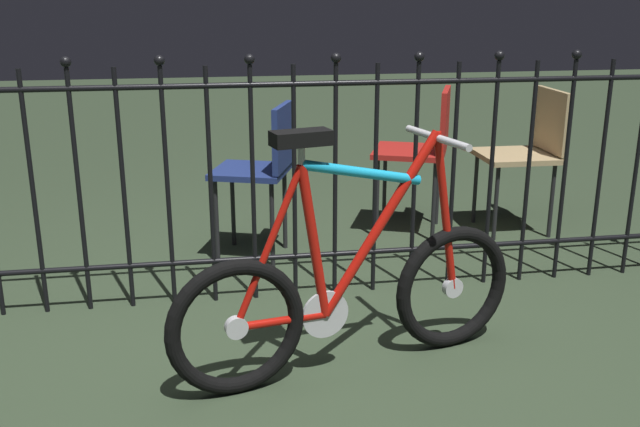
# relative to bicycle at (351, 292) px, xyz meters

# --- Properties ---
(ground_plane) EXTENTS (20.00, 20.00, 0.00)m
(ground_plane) POSITION_rel_bicycle_xyz_m (-0.17, -0.03, -0.31)
(ground_plane) COLOR #303E2A
(iron_fence) EXTENTS (4.76, 0.07, 1.17)m
(iron_fence) POSITION_rel_bicycle_xyz_m (-0.22, 0.71, 0.28)
(iron_fence) COLOR black
(iron_fence) RESTS_ON ground
(bicycle) EXTENTS (1.35, 0.47, 0.91)m
(bicycle) POSITION_rel_bicycle_xyz_m (0.00, 0.00, 0.00)
(bicycle) COLOR black
(bicycle) RESTS_ON ground
(chair_navy) EXTENTS (0.47, 0.47, 0.81)m
(chair_navy) POSITION_rel_bicycle_xyz_m (-0.20, 1.24, 0.20)
(chair_navy) COLOR black
(chair_navy) RESTS_ON ground
(chair_tan) EXTENTS (0.43, 0.42, 0.83)m
(chair_tan) POSITION_rel_bicycle_xyz_m (1.36, 1.45, 0.20)
(chair_tan) COLOR black
(chair_tan) RESTS_ON ground
(chair_red) EXTENTS (0.52, 0.52, 0.84)m
(chair_red) POSITION_rel_bicycle_xyz_m (0.74, 1.51, 0.22)
(chair_red) COLOR black
(chair_red) RESTS_ON ground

